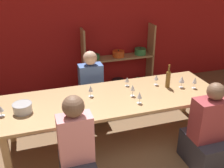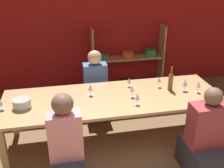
# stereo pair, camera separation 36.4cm
# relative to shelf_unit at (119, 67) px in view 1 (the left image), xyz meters

# --- Properties ---
(wall_back_red) EXTENTS (8.80, 0.06, 2.70)m
(wall_back_red) POSITION_rel_shelf_unit_xyz_m (-0.55, 0.20, 0.89)
(wall_back_red) COLOR #A31919
(wall_back_red) RESTS_ON ground_plane
(shelf_unit) EXTENTS (1.46, 0.30, 1.29)m
(shelf_unit) POSITION_rel_shelf_unit_xyz_m (0.00, 0.00, 0.00)
(shelf_unit) COLOR tan
(shelf_unit) RESTS_ON ground_plane
(dining_table) EXTENTS (3.02, 1.02, 0.72)m
(dining_table) POSITION_rel_shelf_unit_xyz_m (-0.66, -1.71, 0.19)
(dining_table) COLOR tan
(dining_table) RESTS_ON ground_plane
(mixing_bowl) EXTENTS (0.24, 0.24, 0.12)m
(mixing_bowl) POSITION_rel_shelf_unit_xyz_m (-1.86, -1.76, 0.32)
(mixing_bowl) COLOR #B7BABC
(mixing_bowl) RESTS_ON dining_table
(wine_bottle_green) EXTENTS (0.07, 0.07, 0.35)m
(wine_bottle_green) POSITION_rel_shelf_unit_xyz_m (0.20, -1.65, 0.40)
(wine_bottle_green) COLOR brown
(wine_bottle_green) RESTS_ON dining_table
(wine_glass_red_a) EXTENTS (0.06, 0.06, 0.17)m
(wine_glass_red_a) POSITION_rel_shelf_unit_xyz_m (0.55, -1.81, 0.38)
(wine_glass_red_a) COLOR white
(wine_glass_red_a) RESTS_ON dining_table
(wine_glass_empty_a) EXTENTS (0.07, 0.07, 0.17)m
(wine_glass_empty_a) POSITION_rel_shelf_unit_xyz_m (-0.96, -1.60, 0.38)
(wine_glass_empty_a) COLOR white
(wine_glass_empty_a) RESTS_ON dining_table
(wine_glass_red_b) EXTENTS (0.06, 0.06, 0.17)m
(wine_glass_red_b) POSITION_rel_shelf_unit_xyz_m (-0.41, -1.76, 0.38)
(wine_glass_red_b) COLOR white
(wine_glass_red_b) RESTS_ON dining_table
(wine_glass_white_a) EXTENTS (0.08, 0.08, 0.18)m
(wine_glass_white_a) POSITION_rel_shelf_unit_xyz_m (0.38, -1.72, 0.38)
(wine_glass_white_a) COLOR white
(wine_glass_white_a) RESTS_ON dining_table
(wine_glass_empty_b) EXTENTS (0.07, 0.07, 0.14)m
(wine_glass_empty_b) POSITION_rel_shelf_unit_xyz_m (-2.11, -1.78, 0.36)
(wine_glass_empty_b) COLOR white
(wine_glass_empty_b) RESTS_ON dining_table
(wine_glass_empty_c) EXTENTS (0.07, 0.07, 0.17)m
(wine_glass_empty_c) POSITION_rel_shelf_unit_xyz_m (-0.40, -1.98, 0.37)
(wine_glass_empty_c) COLOR white
(wine_glass_empty_c) RESTS_ON dining_table
(wine_glass_empty_d) EXTENTS (0.06, 0.06, 0.16)m
(wine_glass_empty_d) POSITION_rel_shelf_unit_xyz_m (0.07, -1.53, 0.38)
(wine_glass_empty_d) COLOR white
(wine_glass_empty_d) RESTS_ON dining_table
(wine_glass_red_c) EXTENTS (0.06, 0.06, 0.14)m
(wine_glass_red_c) POSITION_rel_shelf_unit_xyz_m (-0.36, -1.43, 0.35)
(wine_glass_red_c) COLOR white
(wine_glass_red_c) RESTS_ON dining_table
(person_near_a) EXTENTS (0.46, 0.57, 1.16)m
(person_near_a) POSITION_rel_shelf_unit_xyz_m (0.31, -2.54, -0.05)
(person_near_a) COLOR #2D2D38
(person_near_a) RESTS_ON ground_plane
(person_far_a) EXTENTS (0.38, 0.48, 1.15)m
(person_far_a) POSITION_rel_shelf_unit_xyz_m (-0.80, -0.91, -0.03)
(person_far_a) COLOR #2D2D38
(person_far_a) RESTS_ON ground_plane
(person_near_b) EXTENTS (0.36, 0.45, 1.24)m
(person_near_b) POSITION_rel_shelf_unit_xyz_m (-1.34, -2.51, 0.01)
(person_near_b) COLOR #2D2D38
(person_near_b) RESTS_ON ground_plane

